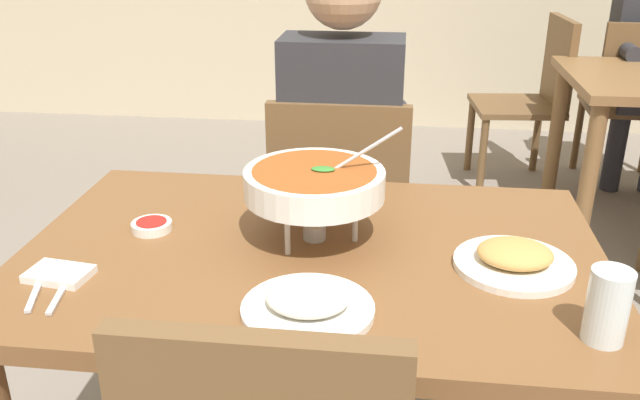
# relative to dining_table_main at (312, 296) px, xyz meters

# --- Properties ---
(dining_table_main) EXTENTS (1.23, 0.81, 0.74)m
(dining_table_main) POSITION_rel_dining_table_main_xyz_m (0.00, 0.00, 0.00)
(dining_table_main) COLOR brown
(dining_table_main) RESTS_ON ground_plane
(chair_diner_main) EXTENTS (0.44, 0.44, 0.90)m
(chair_diner_main) POSITION_rel_dining_table_main_xyz_m (-0.00, 0.69, -0.12)
(chair_diner_main) COLOR brown
(chair_diner_main) RESTS_ON ground_plane
(diner_main) EXTENTS (0.40, 0.45, 1.31)m
(diner_main) POSITION_rel_dining_table_main_xyz_m (0.00, 0.73, 0.12)
(diner_main) COLOR #2D2D38
(diner_main) RESTS_ON ground_plane
(curry_bowl) EXTENTS (0.33, 0.30, 0.26)m
(curry_bowl) POSITION_rel_dining_table_main_xyz_m (-0.00, 0.05, 0.24)
(curry_bowl) COLOR silver
(curry_bowl) RESTS_ON dining_table_main
(rice_plate) EXTENTS (0.24, 0.24, 0.06)m
(rice_plate) POSITION_rel_dining_table_main_xyz_m (0.03, -0.25, 0.13)
(rice_plate) COLOR white
(rice_plate) RESTS_ON dining_table_main
(appetizer_plate) EXTENTS (0.24, 0.24, 0.06)m
(appetizer_plate) POSITION_rel_dining_table_main_xyz_m (0.41, -0.03, 0.13)
(appetizer_plate) COLOR white
(appetizer_plate) RESTS_ON dining_table_main
(sauce_dish) EXTENTS (0.09, 0.09, 0.02)m
(sauce_dish) POSITION_rel_dining_table_main_xyz_m (-0.37, 0.05, 0.13)
(sauce_dish) COLOR white
(sauce_dish) RESTS_ON dining_table_main
(napkin_folded) EXTENTS (0.13, 0.10, 0.02)m
(napkin_folded) POSITION_rel_dining_table_main_xyz_m (-0.47, -0.18, 0.12)
(napkin_folded) COLOR white
(napkin_folded) RESTS_ON dining_table_main
(fork_utensil) EXTENTS (0.06, 0.17, 0.01)m
(fork_utensil) POSITION_rel_dining_table_main_xyz_m (-0.49, -0.23, 0.12)
(fork_utensil) COLOR silver
(fork_utensil) RESTS_ON dining_table_main
(spoon_utensil) EXTENTS (0.04, 0.17, 0.01)m
(spoon_utensil) POSITION_rel_dining_table_main_xyz_m (-0.44, -0.23, 0.12)
(spoon_utensil) COLOR silver
(spoon_utensil) RESTS_ON dining_table_main
(drink_glass) EXTENTS (0.07, 0.07, 0.13)m
(drink_glass) POSITION_rel_dining_table_main_xyz_m (0.53, -0.27, 0.17)
(drink_glass) COLOR silver
(drink_glass) RESTS_ON dining_table_main
(chair_bg_right) EXTENTS (0.46, 0.46, 0.90)m
(chair_bg_right) POSITION_rel_dining_table_main_xyz_m (1.38, 2.35, -0.12)
(chair_bg_right) COLOR brown
(chair_bg_right) RESTS_ON ground_plane
(chair_bg_corner) EXTENTS (0.48, 0.48, 0.90)m
(chair_bg_corner) POSITION_rel_dining_table_main_xyz_m (0.88, 2.38, -0.12)
(chair_bg_corner) COLOR brown
(chair_bg_corner) RESTS_ON ground_plane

